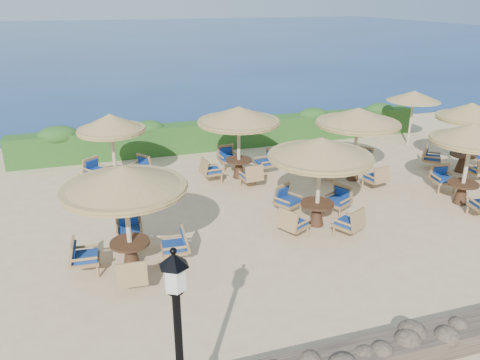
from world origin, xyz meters
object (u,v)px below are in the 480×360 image
(cafe_set_2, at_px, (470,146))
(cafe_set_4, at_px, (239,129))
(cafe_set_6, at_px, (469,125))
(cafe_set_0, at_px, (125,198))
(cafe_set_3, at_px, (113,143))
(extra_parasol, at_px, (414,96))
(cafe_set_1, at_px, (320,165))
(cafe_set_5, at_px, (357,128))

(cafe_set_2, distance_m, cafe_set_4, 7.50)
(cafe_set_6, bearing_deg, cafe_set_0, -166.33)
(cafe_set_3, xyz_separation_m, cafe_set_4, (4.34, -0.24, 0.21))
(cafe_set_0, distance_m, cafe_set_4, 6.64)
(extra_parasol, height_order, cafe_set_1, cafe_set_1)
(cafe_set_3, bearing_deg, cafe_set_2, -23.65)
(extra_parasol, distance_m, cafe_set_2, 6.49)
(cafe_set_0, relative_size, cafe_set_2, 1.03)
(cafe_set_3, xyz_separation_m, cafe_set_5, (8.23, -1.69, 0.29))
(cafe_set_3, relative_size, cafe_set_6, 0.97)
(extra_parasol, height_order, cafe_set_6, cafe_set_6)
(cafe_set_5, relative_size, cafe_set_6, 1.07)
(cafe_set_3, xyz_separation_m, cafe_set_6, (12.57, -2.21, 0.16))
(cafe_set_2, height_order, cafe_set_5, same)
(cafe_set_3, height_order, cafe_set_4, same)
(cafe_set_4, bearing_deg, cafe_set_3, 176.83)
(cafe_set_1, relative_size, cafe_set_4, 1.00)
(cafe_set_0, xyz_separation_m, cafe_set_1, (5.35, 0.70, 0.00))
(cafe_set_2, height_order, cafe_set_3, same)
(cafe_set_0, height_order, cafe_set_4, same)
(cafe_set_6, bearing_deg, cafe_set_3, 170.05)
(cafe_set_4, xyz_separation_m, cafe_set_5, (3.89, -1.45, 0.08))
(cafe_set_1, bearing_deg, cafe_set_0, -172.58)
(cafe_set_1, bearing_deg, cafe_set_5, 44.96)
(extra_parasol, relative_size, cafe_set_3, 0.90)
(cafe_set_0, relative_size, cafe_set_5, 1.00)
(cafe_set_2, relative_size, cafe_set_6, 1.05)
(cafe_set_2, distance_m, cafe_set_6, 3.18)
(extra_parasol, distance_m, cafe_set_4, 8.69)
(extra_parasol, height_order, cafe_set_2, cafe_set_2)
(cafe_set_1, xyz_separation_m, cafe_set_3, (-5.35, 4.56, -0.21))
(cafe_set_0, xyz_separation_m, cafe_set_4, (4.34, 5.02, 0.00))
(extra_parasol, bearing_deg, cafe_set_1, -141.38)
(extra_parasol, bearing_deg, cafe_set_5, -145.99)
(extra_parasol, xyz_separation_m, cafe_set_2, (-2.41, -6.02, -0.23))
(cafe_set_2, height_order, cafe_set_6, same)
(extra_parasol, xyz_separation_m, cafe_set_6, (-0.30, -3.64, -0.36))
(cafe_set_6, bearing_deg, cafe_set_4, 166.56)
(cafe_set_0, distance_m, cafe_set_6, 12.93)
(cafe_set_4, distance_m, cafe_set_5, 4.15)
(cafe_set_5, bearing_deg, cafe_set_1, -135.04)
(extra_parasol, xyz_separation_m, cafe_set_0, (-12.86, -6.70, -0.31))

